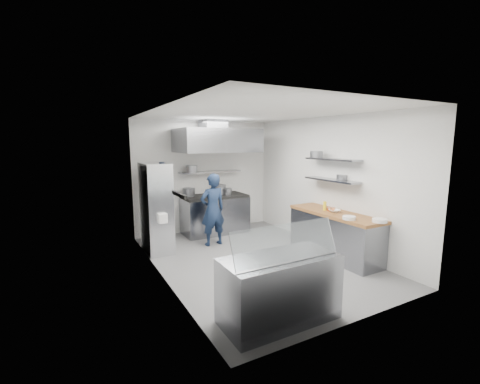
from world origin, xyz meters
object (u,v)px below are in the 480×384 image
chef (213,210)px  wire_rack (156,208)px  gas_range (215,215)px  display_case (279,289)px

chef → wire_rack: (-1.19, 0.20, 0.13)m
gas_range → display_case: gas_range is taller
gas_range → chef: bearing=-116.9°
gas_range → wire_rack: size_ratio=0.86×
chef → display_case: (-0.51, -3.22, -0.37)m
wire_rack → display_case: wire_rack is taller
chef → wire_rack: size_ratio=0.86×
display_case → chef: bearing=81.1°
display_case → gas_range: bearing=76.9°
gas_range → display_case: 4.21m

